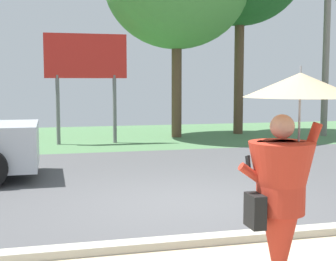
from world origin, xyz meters
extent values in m
cube|color=#4C4C4F|center=(0.00, 2.00, -0.05)|extent=(40.00, 8.00, 0.10)
cube|color=#4D784B|center=(0.00, 10.00, -0.05)|extent=(40.00, 8.00, 0.10)
cube|color=#B2AD9E|center=(0.00, -2.00, 0.05)|extent=(40.00, 0.24, 0.10)
cone|color=#B22D1E|center=(-0.16, -3.56, 0.73)|extent=(0.60, 0.60, 1.45)
cylinder|color=#B22D1E|center=(-0.16, -3.56, 1.12)|extent=(0.44, 0.44, 0.65)
sphere|color=tan|center=(-0.16, -3.56, 1.59)|extent=(0.22, 0.22, 0.22)
cylinder|color=#B22D1E|center=(0.12, -3.56, 1.40)|extent=(0.24, 0.09, 0.45)
cylinder|color=#B22D1E|center=(-0.42, -3.54, 1.16)|extent=(0.29, 0.08, 0.24)
cylinder|color=gray|center=(0.01, -3.56, 1.62)|extent=(0.02, 0.02, 0.75)
cone|color=#D1B284|center=(0.01, -3.56, 1.96)|extent=(1.03, 1.03, 0.22)
cylinder|color=gray|center=(0.01, -3.56, 2.08)|extent=(0.02, 0.02, 0.10)
cube|color=black|center=(-0.46, -3.51, 1.25)|extent=(0.02, 0.11, 0.16)
cube|color=black|center=(-0.43, -3.61, 0.85)|extent=(0.12, 0.24, 0.30)
cylinder|color=gray|center=(7.64, 8.24, 3.53)|extent=(0.24, 0.24, 7.06)
cylinder|color=slate|center=(-1.91, 8.06, 1.10)|extent=(0.12, 0.12, 2.20)
cylinder|color=slate|center=(-0.11, 8.06, 1.10)|extent=(0.12, 0.12, 2.20)
cube|color=red|center=(-1.01, 8.06, 2.80)|extent=(2.60, 0.10, 1.40)
cylinder|color=brown|center=(4.87, 9.73, 2.38)|extent=(0.36, 0.36, 4.75)
cylinder|color=brown|center=(2.27, 9.18, 1.92)|extent=(0.36, 0.36, 3.84)
camera|label=1|loc=(-2.18, -7.45, 1.99)|focal=51.25mm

